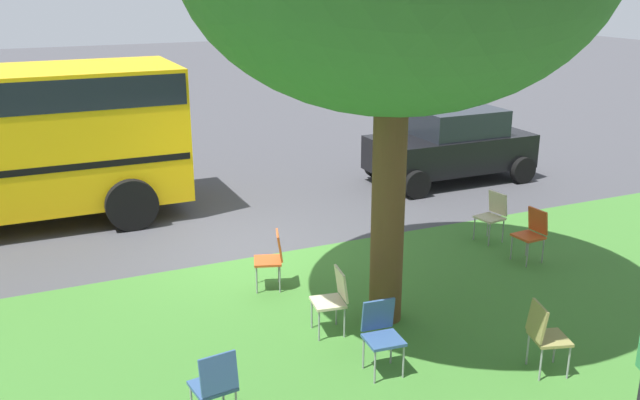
# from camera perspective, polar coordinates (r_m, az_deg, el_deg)

# --- Properties ---
(ground) EXTENTS (80.00, 80.00, 0.00)m
(ground) POSITION_cam_1_polar(r_m,az_deg,el_deg) (11.93, -5.52, -4.29)
(ground) COLOR #424247
(grass_verge) EXTENTS (48.00, 6.00, 0.01)m
(grass_verge) POSITION_cam_1_polar(r_m,az_deg,el_deg) (9.24, 1.08, -11.11)
(grass_verge) COLOR #3D752D
(grass_verge) RESTS_ON ground
(chair_0) EXTENTS (0.45, 0.45, 0.88)m
(chair_0) POSITION_cam_1_polar(r_m,az_deg,el_deg) (11.88, 16.95, -2.44)
(chair_0) COLOR #C64C1E
(chair_0) RESTS_ON ground
(chair_1) EXTENTS (0.53, 0.52, 0.88)m
(chair_1) POSITION_cam_1_polar(r_m,az_deg,el_deg) (10.40, -3.92, -4.56)
(chair_1) COLOR #C64C1E
(chair_1) RESTS_ON ground
(chair_2) EXTENTS (0.52, 0.52, 0.88)m
(chair_2) POSITION_cam_1_polar(r_m,az_deg,el_deg) (8.66, 17.88, -10.29)
(chair_2) COLOR olive
(chair_2) RESTS_ON ground
(chair_3) EXTENTS (0.46, 0.47, 0.88)m
(chair_3) POSITION_cam_1_polar(r_m,az_deg,el_deg) (7.43, -8.57, -14.54)
(chair_3) COLOR #335184
(chair_3) RESTS_ON ground
(chair_4) EXTENTS (0.48, 0.48, 0.88)m
(chair_4) POSITION_cam_1_polar(r_m,az_deg,el_deg) (12.60, 13.94, -1.02)
(chair_4) COLOR beige
(chair_4) RESTS_ON ground
(chair_5) EXTENTS (0.45, 0.46, 0.88)m
(chair_5) POSITION_cam_1_polar(r_m,az_deg,el_deg) (8.32, 5.04, -10.62)
(chair_5) COLOR #335184
(chair_5) RESTS_ON ground
(chair_6) EXTENTS (0.48, 0.47, 0.88)m
(chair_6) POSITION_cam_1_polar(r_m,az_deg,el_deg) (9.12, 1.10, -7.86)
(chair_6) COLOR beige
(chair_6) RESTS_ON ground
(parked_car) EXTENTS (3.70, 1.92, 1.65)m
(parked_car) POSITION_cam_1_polar(r_m,az_deg,el_deg) (16.14, 10.72, 4.47)
(parked_car) COLOR black
(parked_car) RESTS_ON ground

